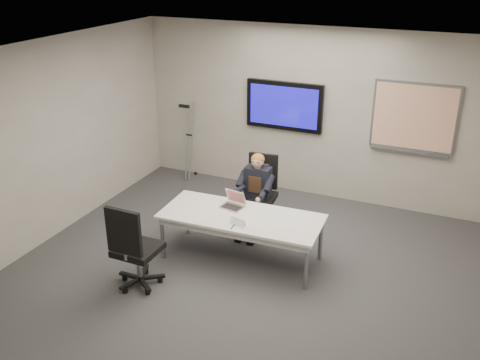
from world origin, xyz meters
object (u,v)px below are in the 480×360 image
at_px(conference_table, 241,220).
at_px(seated_person, 254,203).
at_px(office_chair_far, 259,205).
at_px(laptop, 233,203).
at_px(office_chair_near, 136,261).

bearing_deg(conference_table, seated_person, 97.42).
relative_size(conference_table, seated_person, 1.80).
height_order(office_chair_far, seated_person, seated_person).
bearing_deg(office_chair_far, laptop, -101.08).
xyz_separation_m(office_chair_far, laptop, (-0.08, -0.77, 0.37)).
xyz_separation_m(office_chair_far, seated_person, (0.00, -0.24, 0.14)).
bearing_deg(seated_person, laptop, -100.21).
relative_size(conference_table, office_chair_far, 1.96).
distance_m(office_chair_far, seated_person, 0.28).
xyz_separation_m(conference_table, office_chair_near, (-0.91, -1.12, -0.22)).
bearing_deg(conference_table, office_chair_far, 95.30).
bearing_deg(seated_person, office_chair_near, -114.68).
bearing_deg(seated_person, office_chair_far, 89.46).
distance_m(conference_table, seated_person, 0.75).
bearing_deg(office_chair_far, office_chair_near, -116.01).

